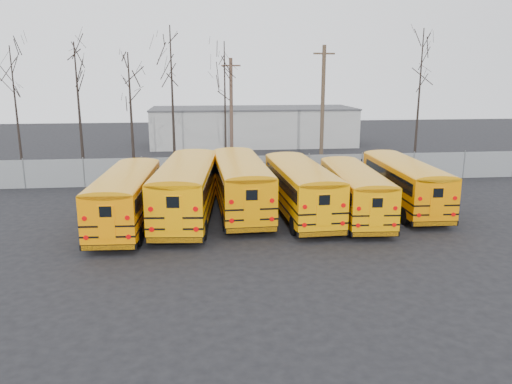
{
  "coord_description": "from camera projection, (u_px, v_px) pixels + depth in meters",
  "views": [
    {
      "loc": [
        -3.86,
        -23.27,
        7.76
      ],
      "look_at": [
        -0.97,
        2.45,
        1.6
      ],
      "focal_mm": 35.0,
      "sensor_mm": 36.0,
      "label": 1
    }
  ],
  "objects": [
    {
      "name": "bus_d",
      "position": [
        300.0,
        185.0,
        27.63
      ],
      "size": [
        2.88,
        10.82,
        3.0
      ],
      "rotation": [
        0.0,
        0.0,
        0.04
      ],
      "color": "black",
      "rests_on": "ground"
    },
    {
      "name": "bus_f",
      "position": [
        403.0,
        180.0,
        29.17
      ],
      "size": [
        2.7,
        10.48,
        2.91
      ],
      "rotation": [
        0.0,
        0.0,
        -0.03
      ],
      "color": "black",
      "rests_on": "ground"
    },
    {
      "name": "bus_b",
      "position": [
        187.0,
        185.0,
        27.02
      ],
      "size": [
        3.75,
        11.74,
        3.23
      ],
      "rotation": [
        0.0,
        0.0,
        -0.1
      ],
      "color": "black",
      "rests_on": "ground"
    },
    {
      "name": "ground",
      "position": [
        281.0,
        234.0,
        24.71
      ],
      "size": [
        120.0,
        120.0,
        0.0
      ],
      "primitive_type": "plane",
      "color": "black",
      "rests_on": "ground"
    },
    {
      "name": "distant_building",
      "position": [
        253.0,
        127.0,
        55.4
      ],
      "size": [
        22.0,
        8.0,
        4.0
      ],
      "primitive_type": "cube",
      "color": "#ADADA8",
      "rests_on": "ground"
    },
    {
      "name": "tree_4",
      "position": [
        225.0,
        109.0,
        38.51
      ],
      "size": [
        0.26,
        0.26,
        10.14
      ],
      "primitive_type": "cone",
      "color": "black",
      "rests_on": "ground"
    },
    {
      "name": "tree_2",
      "position": [
        131.0,
        117.0,
        36.87
      ],
      "size": [
        0.26,
        0.26,
        9.26
      ],
      "primitive_type": "cone",
      "color": "black",
      "rests_on": "ground"
    },
    {
      "name": "bus_e",
      "position": [
        354.0,
        188.0,
        27.43
      ],
      "size": [
        2.87,
        10.11,
        2.8
      ],
      "rotation": [
        0.0,
        0.0,
        -0.06
      ],
      "color": "black",
      "rests_on": "ground"
    },
    {
      "name": "tree_0",
      "position": [
        17.0,
        113.0,
        37.46
      ],
      "size": [
        0.26,
        0.26,
        9.77
      ],
      "primitive_type": "cone",
      "color": "black",
      "rests_on": "ground"
    },
    {
      "name": "tree_3",
      "position": [
        173.0,
        100.0,
        39.56
      ],
      "size": [
        0.26,
        0.26,
        11.4
      ],
      "primitive_type": "cone",
      "color": "black",
      "rests_on": "ground"
    },
    {
      "name": "fence",
      "position": [
        255.0,
        169.0,
        36.08
      ],
      "size": [
        40.0,
        0.04,
        2.0
      ],
      "primitive_type": "cube",
      "color": "gray",
      "rests_on": "ground"
    },
    {
      "name": "tree_5",
      "position": [
        419.0,
        101.0,
        39.69
      ],
      "size": [
        0.26,
        0.26,
        11.19
      ],
      "primitive_type": "cone",
      "color": "black",
      "rests_on": "ground"
    },
    {
      "name": "utility_pole_right",
      "position": [
        323.0,
        107.0,
        40.03
      ],
      "size": [
        1.77,
        0.35,
        9.95
      ],
      "rotation": [
        0.0,
        0.0,
        0.12
      ],
      "color": "#483829",
      "rests_on": "ground"
    },
    {
      "name": "tree_1",
      "position": [
        79.0,
        109.0,
        38.78
      ],
      "size": [
        0.26,
        0.26,
        10.12
      ],
      "primitive_type": "cone",
      "color": "black",
      "rests_on": "ground"
    },
    {
      "name": "utility_pole_left",
      "position": [
        231.0,
        113.0,
        40.46
      ],
      "size": [
        1.52,
        0.71,
        8.97
      ],
      "rotation": [
        0.0,
        0.0,
        -0.38
      ],
      "color": "#4E382C",
      "rests_on": "ground"
    },
    {
      "name": "bus_a",
      "position": [
        127.0,
        193.0,
        25.79
      ],
      "size": [
        2.94,
        10.63,
        2.94
      ],
      "rotation": [
        0.0,
        0.0,
        -0.05
      ],
      "color": "black",
      "rests_on": "ground"
    },
    {
      "name": "bus_c",
      "position": [
        240.0,
        180.0,
        28.37
      ],
      "size": [
        2.9,
        11.35,
        3.16
      ],
      "rotation": [
        0.0,
        0.0,
        0.03
      ],
      "color": "black",
      "rests_on": "ground"
    }
  ]
}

